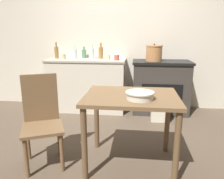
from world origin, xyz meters
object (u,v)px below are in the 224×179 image
at_px(cup_mid_right, 108,57).
at_px(stock_pot, 154,53).
at_px(bottle_far_left, 75,54).
at_px(bottle_left, 84,54).
at_px(bottle_mid_left, 57,52).
at_px(stove, 160,87).
at_px(cup_right, 63,57).
at_px(work_table, 131,107).
at_px(bottle_center, 92,53).
at_px(flour_sack, 160,110).
at_px(bottle_center_left, 101,53).
at_px(mixing_bowl_large, 140,95).
at_px(cup_center_right, 117,57).
at_px(chair, 42,119).

bearing_deg(cup_mid_right, stock_pot, 0.21).
height_order(bottle_far_left, bottle_left, bottle_far_left).
bearing_deg(bottle_mid_left, stove, -0.72).
relative_size(bottle_left, cup_right, 2.16).
height_order(work_table, bottle_mid_left, bottle_mid_left).
distance_m(bottle_left, bottle_center, 0.17).
relative_size(flour_sack, bottle_left, 1.67).
bearing_deg(bottle_center_left, bottle_mid_left, -175.52).
distance_m(stock_pot, bottle_far_left, 1.38).
height_order(mixing_bowl_large, bottle_left, bottle_left).
bearing_deg(stove, bottle_left, 173.02).
bearing_deg(stove, bottle_far_left, 178.05).
bearing_deg(cup_center_right, bottle_center, 156.35).
distance_m(flour_sack, mixing_bowl_large, 1.55).
bearing_deg(work_table, bottle_mid_left, 129.05).
distance_m(flour_sack, bottle_far_left, 1.77).
xyz_separation_m(stock_pot, bottle_far_left, (-1.38, 0.09, -0.03)).
relative_size(work_table, cup_mid_right, 11.44).
height_order(bottle_center_left, cup_center_right, bottle_center_left).
height_order(stove, bottle_center, bottle_center).
height_order(bottle_far_left, bottle_mid_left, bottle_mid_left).
relative_size(bottle_left, cup_mid_right, 2.48).
bearing_deg(chair, flour_sack, 19.73).
height_order(bottle_left, cup_center_right, bottle_left).
bearing_deg(cup_mid_right, work_table, -74.82).
bearing_deg(stove, bottle_center_left, 175.40).
xyz_separation_m(bottle_left, cup_right, (-0.30, -0.25, -0.03)).
relative_size(bottle_far_left, bottle_left, 1.13).
bearing_deg(mixing_bowl_large, cup_center_right, 102.37).
bearing_deg(stove, cup_mid_right, -177.56).
bearing_deg(cup_center_right, bottle_mid_left, 174.30).
distance_m(bottle_far_left, bottle_mid_left, 0.32).
relative_size(stove, work_table, 1.05).
distance_m(stove, flour_sack, 0.51).
bearing_deg(chair, stock_pot, 29.46).
xyz_separation_m(stock_pot, cup_right, (-1.54, -0.05, -0.07)).
distance_m(chair, flour_sack, 1.90).
distance_m(stove, cup_mid_right, 1.04).
height_order(stove, bottle_mid_left, bottle_mid_left).
bearing_deg(chair, bottle_center, 60.66).
height_order(flour_sack, bottle_center_left, bottle_center_left).
xyz_separation_m(flour_sack, bottle_center, (-1.19, 0.54, 0.84)).
height_order(stock_pot, bottle_center_left, bottle_center_left).
xyz_separation_m(bottle_left, bottle_center_left, (0.33, -0.08, 0.03)).
height_order(chair, bottle_mid_left, bottle_mid_left).
bearing_deg(work_table, stock_pot, 78.81).
height_order(work_table, bottle_center, bottle_center).
distance_m(stock_pot, cup_mid_right, 0.77).
relative_size(mixing_bowl_large, cup_right, 2.90).
bearing_deg(bottle_mid_left, cup_mid_right, -3.78).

